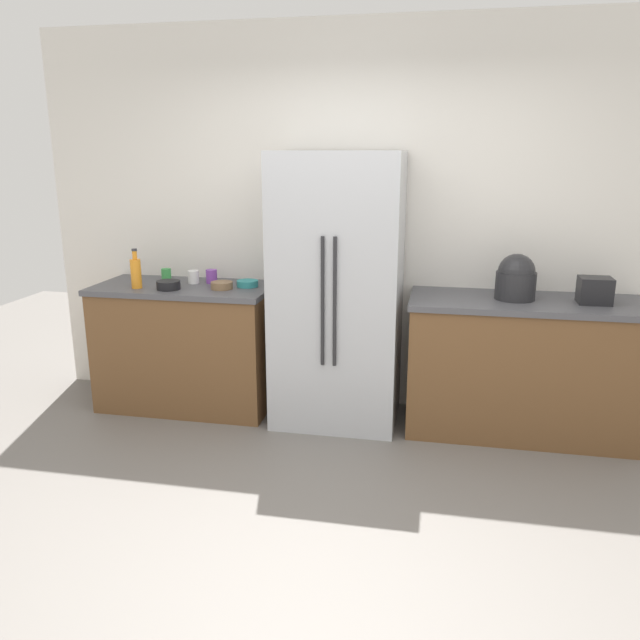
% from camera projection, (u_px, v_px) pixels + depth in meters
% --- Properties ---
extents(ground_plane, '(9.83, 9.83, 0.00)m').
position_uv_depth(ground_plane, '(313.00, 532.00, 3.22)').
color(ground_plane, slate).
extents(kitchen_back_panel, '(4.91, 0.10, 2.78)m').
position_uv_depth(kitchen_back_panel, '(364.00, 222.00, 4.61)').
color(kitchen_back_panel, silver).
rests_on(kitchen_back_panel, ground_plane).
extents(counter_left, '(1.31, 0.65, 0.94)m').
position_uv_depth(counter_left, '(187.00, 346.00, 4.74)').
color(counter_left, brown).
rests_on(counter_left, ground_plane).
extents(counter_right, '(1.55, 0.65, 0.94)m').
position_uv_depth(counter_right, '(523.00, 367.00, 4.28)').
color(counter_right, brown).
rests_on(counter_right, ground_plane).
extents(refrigerator, '(0.87, 0.68, 1.90)m').
position_uv_depth(refrigerator, '(338.00, 291.00, 4.37)').
color(refrigerator, '#B7BABF').
rests_on(refrigerator, ground_plane).
extents(toaster, '(0.20, 0.17, 0.17)m').
position_uv_depth(toaster, '(595.00, 290.00, 4.05)').
color(toaster, black).
rests_on(toaster, counter_right).
extents(rice_cooker, '(0.26, 0.26, 0.30)m').
position_uv_depth(rice_cooker, '(516.00, 278.00, 4.15)').
color(rice_cooker, '#262628').
rests_on(rice_cooker, counter_right).
extents(bottle_a, '(0.08, 0.08, 0.29)m').
position_uv_depth(bottle_a, '(136.00, 272.00, 4.50)').
color(bottle_a, orange).
rests_on(bottle_a, counter_left).
extents(cup_a, '(0.07, 0.07, 0.10)m').
position_uv_depth(cup_a, '(166.00, 275.00, 4.74)').
color(cup_a, green).
rests_on(cup_a, counter_left).
extents(cup_b, '(0.08, 0.08, 0.10)m').
position_uv_depth(cup_b, '(193.00, 277.00, 4.68)').
color(cup_b, white).
rests_on(cup_b, counter_left).
extents(cup_c, '(0.08, 0.08, 0.10)m').
position_uv_depth(cup_c, '(212.00, 276.00, 4.69)').
color(cup_c, purple).
rests_on(cup_c, counter_left).
extents(bowl_a, '(0.16, 0.16, 0.05)m').
position_uv_depth(bowl_a, '(247.00, 283.00, 4.57)').
color(bowl_a, teal).
rests_on(bowl_a, counter_left).
extents(bowl_b, '(0.16, 0.16, 0.05)m').
position_uv_depth(bowl_b, '(222.00, 285.00, 4.49)').
color(bowl_b, brown).
rests_on(bowl_b, counter_left).
extents(bowl_c, '(0.17, 0.17, 0.06)m').
position_uv_depth(bowl_c, '(169.00, 285.00, 4.48)').
color(bowl_c, black).
rests_on(bowl_c, counter_left).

